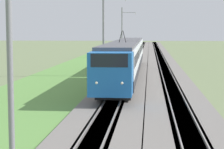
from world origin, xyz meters
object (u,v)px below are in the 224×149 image
at_px(passenger_train, 126,56).
at_px(catenary_mast_near, 11,39).
at_px(catenary_mast_far, 122,32).
at_px(catenary_mast_mid, 104,32).

relative_size(passenger_train, catenary_mast_near, 4.13).
height_order(passenger_train, catenary_mast_far, catenary_mast_far).
bearing_deg(catenary_mast_far, catenary_mast_mid, 180.00).
distance_m(passenger_train, catenary_mast_mid, 3.72).
distance_m(passenger_train, catenary_mast_near, 30.96).
bearing_deg(catenary_mast_mid, catenary_mast_far, -0.00).
height_order(passenger_train, catenary_mast_near, catenary_mast_near).
bearing_deg(passenger_train, catenary_mast_near, -4.62).
relative_size(catenary_mast_mid, catenary_mast_far, 1.03).
xyz_separation_m(catenary_mast_near, catenary_mast_far, (63.86, -0.00, -0.09)).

